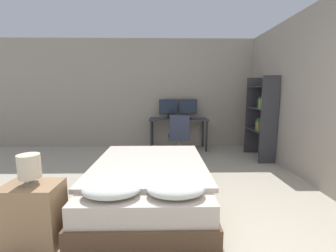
{
  "coord_description": "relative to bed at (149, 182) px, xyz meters",
  "views": [
    {
      "loc": [
        -0.32,
        -1.36,
        1.4
      ],
      "look_at": [
        -0.24,
        2.93,
        0.75
      ],
      "focal_mm": 24.0,
      "sensor_mm": 36.0,
      "label": 1
    }
  ],
  "objects": [
    {
      "name": "wall_back",
      "position": [
        0.51,
        3.0,
        1.1
      ],
      "size": [
        12.0,
        0.06,
        2.7
      ],
      "color": "#9E9384",
      "rests_on": "ground_plane"
    },
    {
      "name": "desk",
      "position": [
        0.54,
        2.63,
        0.41
      ],
      "size": [
        1.4,
        0.59,
        0.76
      ],
      "color": "#38383D",
      "rests_on": "ground_plane"
    },
    {
      "name": "bed",
      "position": [
        0.0,
        0.0,
        0.0
      ],
      "size": [
        1.44,
        2.07,
        0.56
      ],
      "color": "brown",
      "rests_on": "ground_plane"
    },
    {
      "name": "nightstand",
      "position": [
        -1.01,
        -0.82,
        0.04
      ],
      "size": [
        0.49,
        0.34,
        0.58
      ],
      "color": "#997551",
      "rests_on": "ground_plane"
    },
    {
      "name": "keyboard",
      "position": [
        0.54,
        2.45,
        0.52
      ],
      "size": [
        0.38,
        0.13,
        0.02
      ],
      "color": "black",
      "rests_on": "desk"
    },
    {
      "name": "bedside_lamp",
      "position": [
        -1.01,
        -0.82,
        0.5
      ],
      "size": [
        0.19,
        0.19,
        0.28
      ],
      "color": "gray",
      "rests_on": "nightstand"
    },
    {
      "name": "bookshelf",
      "position": [
        2.23,
        1.81,
        0.69
      ],
      "size": [
        0.33,
        0.84,
        1.71
      ],
      "color": "#333338",
      "rests_on": "ground_plane"
    },
    {
      "name": "computer_mouse",
      "position": [
        0.82,
        2.45,
        0.53
      ],
      "size": [
        0.07,
        0.05,
        0.04
      ],
      "color": "black",
      "rests_on": "desk"
    },
    {
      "name": "monitor_right",
      "position": [
        0.78,
        2.83,
        0.77
      ],
      "size": [
        0.45,
        0.16,
        0.46
      ],
      "color": "black",
      "rests_on": "desk"
    },
    {
      "name": "monitor_left",
      "position": [
        0.3,
        2.83,
        0.77
      ],
      "size": [
        0.45,
        0.16,
        0.46
      ],
      "color": "black",
      "rests_on": "desk"
    },
    {
      "name": "office_chair",
      "position": [
        0.51,
        1.92,
        0.13
      ],
      "size": [
        0.52,
        0.52,
        0.93
      ],
      "color": "black",
      "rests_on": "ground_plane"
    }
  ]
}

